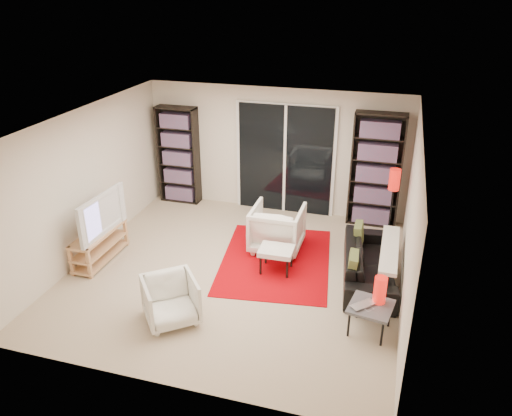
# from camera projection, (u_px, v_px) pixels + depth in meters

# --- Properties ---
(floor) EXTENTS (5.00, 5.00, 0.00)m
(floor) POSITION_uv_depth(u_px,v_px,m) (235.00, 272.00, 7.82)
(floor) COLOR #C5AE8E
(floor) RESTS_ON ground
(wall_back) EXTENTS (5.00, 0.02, 2.40)m
(wall_back) POSITION_uv_depth(u_px,v_px,m) (276.00, 151.00, 9.50)
(wall_back) COLOR beige
(wall_back) RESTS_ON ground
(wall_front) EXTENTS (5.00, 0.02, 2.40)m
(wall_front) POSITION_uv_depth(u_px,v_px,m) (157.00, 297.00, 5.14)
(wall_front) COLOR beige
(wall_front) RESTS_ON ground
(wall_left) EXTENTS (0.02, 5.00, 2.40)m
(wall_left) POSITION_uv_depth(u_px,v_px,m) (85.00, 184.00, 7.95)
(wall_left) COLOR beige
(wall_left) RESTS_ON ground
(wall_right) EXTENTS (0.02, 5.00, 2.40)m
(wall_right) POSITION_uv_depth(u_px,v_px,m) (411.00, 223.00, 6.69)
(wall_right) COLOR beige
(wall_right) RESTS_ON ground
(ceiling) EXTENTS (5.00, 5.00, 0.02)m
(ceiling) POSITION_uv_depth(u_px,v_px,m) (232.00, 122.00, 6.82)
(ceiling) COLOR white
(ceiling) RESTS_ON wall_back
(sliding_door) EXTENTS (1.92, 0.08, 2.16)m
(sliding_door) POSITION_uv_depth(u_px,v_px,m) (285.00, 160.00, 9.48)
(sliding_door) COLOR white
(sliding_door) RESTS_ON ground
(bookshelf_left) EXTENTS (0.80, 0.30, 1.95)m
(bookshelf_left) POSITION_uv_depth(u_px,v_px,m) (179.00, 155.00, 9.94)
(bookshelf_left) COLOR black
(bookshelf_left) RESTS_ON ground
(bookshelf_right) EXTENTS (0.90, 0.30, 2.10)m
(bookshelf_right) POSITION_uv_depth(u_px,v_px,m) (376.00, 171.00, 8.94)
(bookshelf_right) COLOR black
(bookshelf_right) RESTS_ON ground
(tv_stand) EXTENTS (0.37, 1.17, 0.50)m
(tv_stand) POSITION_uv_depth(u_px,v_px,m) (100.00, 245.00, 8.06)
(tv_stand) COLOR tan
(tv_stand) RESTS_ON floor
(tv) EXTENTS (0.21, 1.16, 0.67)m
(tv) POSITION_uv_depth(u_px,v_px,m) (96.00, 214.00, 7.81)
(tv) COLOR black
(tv) RESTS_ON tv_stand
(rug) EXTENTS (2.00, 2.53, 0.01)m
(rug) POSITION_uv_depth(u_px,v_px,m) (276.00, 260.00, 8.12)
(rug) COLOR #AB0007
(rug) RESTS_ON floor
(sofa) EXTENTS (0.95, 1.96, 0.55)m
(sofa) POSITION_uv_depth(u_px,v_px,m) (369.00, 263.00, 7.52)
(sofa) COLOR black
(sofa) RESTS_ON floor
(armchair_back) EXTENTS (0.83, 0.85, 0.78)m
(armchair_back) POSITION_uv_depth(u_px,v_px,m) (277.00, 228.00, 8.34)
(armchair_back) COLOR silver
(armchair_back) RESTS_ON floor
(armchair_front) EXTENTS (0.96, 0.96, 0.63)m
(armchair_front) POSITION_uv_depth(u_px,v_px,m) (171.00, 300.00, 6.59)
(armchair_front) COLOR silver
(armchair_front) RESTS_ON floor
(ottoman) EXTENTS (0.53, 0.44, 0.40)m
(ottoman) POSITION_uv_depth(u_px,v_px,m) (276.00, 252.00, 7.70)
(ottoman) COLOR silver
(ottoman) RESTS_ON floor
(side_table) EXTENTS (0.61, 0.61, 0.40)m
(side_table) POSITION_uv_depth(u_px,v_px,m) (371.00, 308.00, 6.36)
(side_table) COLOR #4C4D52
(side_table) RESTS_ON floor
(laptop) EXTENTS (0.40, 0.40, 0.03)m
(laptop) POSITION_uv_depth(u_px,v_px,m) (366.00, 307.00, 6.29)
(laptop) COLOR silver
(laptop) RESTS_ON side_table
(table_lamp) EXTENTS (0.16, 0.16, 0.37)m
(table_lamp) POSITION_uv_depth(u_px,v_px,m) (380.00, 290.00, 6.34)
(table_lamp) COLOR red
(table_lamp) RESTS_ON side_table
(floor_lamp) EXTENTS (0.20, 0.20, 1.34)m
(floor_lamp) POSITION_uv_depth(u_px,v_px,m) (394.00, 187.00, 8.30)
(floor_lamp) COLOR black
(floor_lamp) RESTS_ON floor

